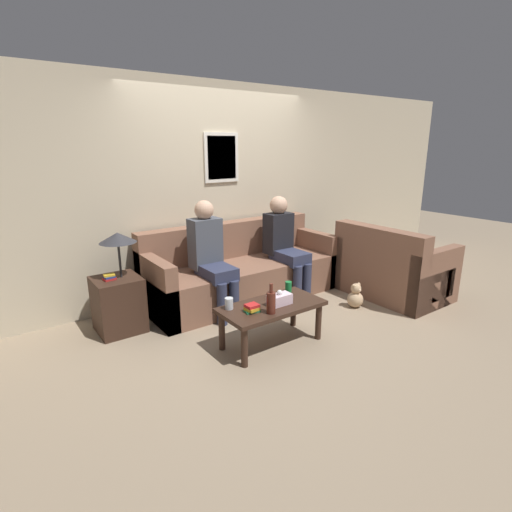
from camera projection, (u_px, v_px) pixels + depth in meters
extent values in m
plane|color=gray|center=(267.00, 310.00, 4.66)|extent=(16.00, 16.00, 0.00)
cube|color=beige|center=(221.00, 190.00, 5.08)|extent=(9.00, 0.06, 2.60)
cube|color=silver|center=(221.00, 158.00, 4.93)|extent=(0.48, 0.02, 0.60)
cube|color=beige|center=(222.00, 158.00, 4.93)|extent=(0.40, 0.01, 0.52)
cube|color=brown|center=(244.00, 280.00, 4.96)|extent=(2.43, 0.88, 0.46)
cube|color=brown|center=(229.00, 239.00, 5.10)|extent=(2.43, 0.20, 0.45)
cube|color=brown|center=(156.00, 290.00, 4.28)|extent=(0.14, 0.88, 0.71)
cube|color=brown|center=(312.00, 256.00, 5.57)|extent=(0.14, 0.88, 0.71)
cube|color=brown|center=(393.00, 277.00, 5.07)|extent=(0.88, 1.25, 0.46)
cube|color=brown|center=(379.00, 246.00, 4.75)|extent=(0.20, 1.25, 0.45)
cube|color=brown|center=(436.00, 280.00, 4.60)|extent=(0.88, 0.14, 0.71)
cube|color=brown|center=(360.00, 258.00, 5.47)|extent=(0.88, 0.14, 0.71)
cube|color=#382319|center=(272.00, 306.00, 3.76)|extent=(1.00, 0.49, 0.04)
cylinder|color=#382319|center=(244.00, 347.00, 3.42)|extent=(0.06, 0.06, 0.37)
cylinder|color=#382319|center=(318.00, 321.00, 3.92)|extent=(0.06, 0.06, 0.37)
cylinder|color=#382319|center=(222.00, 331.00, 3.71)|extent=(0.06, 0.06, 0.37)
cylinder|color=#382319|center=(293.00, 309.00, 4.21)|extent=(0.06, 0.06, 0.37)
cube|color=#382319|center=(118.00, 304.00, 4.07)|extent=(0.45, 0.45, 0.57)
cylinder|color=#262628|center=(120.00, 259.00, 3.97)|extent=(0.02, 0.02, 0.38)
cone|color=#2D2D33|center=(118.00, 238.00, 3.91)|extent=(0.36, 0.36, 0.10)
cube|color=red|center=(110.00, 279.00, 3.94)|extent=(0.12, 0.10, 0.02)
cube|color=navy|center=(109.00, 277.00, 3.93)|extent=(0.11, 0.09, 0.02)
cube|color=gold|center=(109.00, 275.00, 3.93)|extent=(0.11, 0.07, 0.02)
cylinder|color=#562319|center=(271.00, 303.00, 3.54)|extent=(0.08, 0.08, 0.20)
cylinder|color=#562319|center=(271.00, 288.00, 3.50)|extent=(0.03, 0.03, 0.08)
cylinder|color=silver|center=(229.00, 303.00, 3.64)|extent=(0.08, 0.08, 0.11)
cube|color=#237547|center=(252.00, 311.00, 3.59)|extent=(0.15, 0.11, 0.02)
cube|color=gold|center=(252.00, 309.00, 3.58)|extent=(0.12, 0.12, 0.03)
cube|color=red|center=(252.00, 306.00, 3.58)|extent=(0.12, 0.10, 0.03)
cylinder|color=#197A38|center=(288.00, 287.00, 4.03)|extent=(0.07, 0.07, 0.12)
cube|color=silver|center=(280.00, 300.00, 3.74)|extent=(0.23, 0.12, 0.10)
sphere|color=white|center=(280.00, 293.00, 3.72)|extent=(0.05, 0.05, 0.05)
cube|color=#2D334C|center=(216.00, 272.00, 4.37)|extent=(0.31, 0.47, 0.14)
cylinder|color=#2D334C|center=(222.00, 304.00, 4.22)|extent=(0.11, 0.11, 0.46)
cylinder|color=#2D334C|center=(234.00, 301.00, 4.30)|extent=(0.11, 0.11, 0.46)
cube|color=#474C56|center=(205.00, 243.00, 4.47)|extent=(0.34, 0.22, 0.56)
sphere|color=tan|center=(204.00, 210.00, 4.37)|extent=(0.21, 0.21, 0.21)
cube|color=#2D334C|center=(290.00, 257.00, 4.96)|extent=(0.31, 0.48, 0.14)
cylinder|color=#2D334C|center=(297.00, 284.00, 4.81)|extent=(0.11, 0.11, 0.46)
cylinder|color=#2D334C|center=(307.00, 282.00, 4.89)|extent=(0.11, 0.11, 0.46)
cube|color=black|center=(278.00, 233.00, 5.07)|extent=(0.34, 0.22, 0.51)
sphere|color=tan|center=(279.00, 205.00, 4.98)|extent=(0.23, 0.23, 0.23)
sphere|color=tan|center=(355.00, 299.00, 4.71)|extent=(0.19, 0.19, 0.19)
sphere|color=tan|center=(356.00, 289.00, 4.67)|extent=(0.12, 0.12, 0.12)
sphere|color=tan|center=(354.00, 286.00, 4.64)|extent=(0.04, 0.04, 0.04)
sphere|color=tan|center=(359.00, 284.00, 4.68)|extent=(0.04, 0.04, 0.04)
sphere|color=beige|center=(359.00, 290.00, 4.64)|extent=(0.05, 0.05, 0.05)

